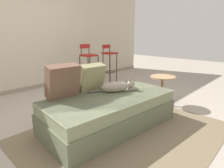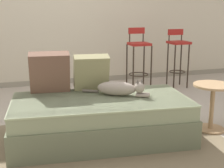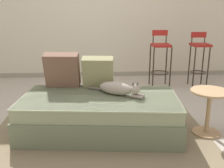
# 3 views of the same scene
# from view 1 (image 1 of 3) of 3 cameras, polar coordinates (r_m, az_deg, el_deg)

# --- Properties ---
(ground_plane) EXTENTS (16.00, 16.00, 0.00)m
(ground_plane) POSITION_cam_1_polar(r_m,az_deg,el_deg) (3.00, -6.24, -9.98)
(ground_plane) COLOR #A89E8E
(ground_plane) RESTS_ON ground
(wall_back_panel) EXTENTS (8.00, 0.10, 2.60)m
(wall_back_panel) POSITION_cam_1_polar(r_m,az_deg,el_deg) (4.68, -25.56, 14.03)
(wall_back_panel) COLOR beige
(wall_back_panel) RESTS_ON ground
(wall_baseboard_trim) EXTENTS (8.00, 0.02, 0.09)m
(wall_baseboard_trim) POSITION_cam_1_polar(r_m,az_deg,el_deg) (4.78, -23.64, -1.05)
(wall_baseboard_trim) COLOR gray
(wall_baseboard_trim) RESTS_ON ground
(area_rug) EXTENTS (2.52, 2.01, 0.01)m
(area_rug) POSITION_cam_1_polar(r_m,az_deg,el_deg) (2.56, 4.35, -14.47)
(area_rug) COLOR #75664C
(area_rug) RESTS_ON ground
(couch) EXTENTS (1.89, 1.07, 0.44)m
(couch) POSITION_cam_1_polar(r_m,az_deg,el_deg) (2.64, -0.66, -8.11)
(couch) COLOR #636B50
(couch) RESTS_ON ground
(throw_pillow_corner) EXTENTS (0.45, 0.28, 0.45)m
(throw_pillow_corner) POSITION_cam_1_polar(r_m,az_deg,el_deg) (2.52, -14.72, 0.91)
(throw_pillow_corner) COLOR brown
(throw_pillow_corner) RESTS_ON couch
(throw_pillow_middle) EXTENTS (0.40, 0.26, 0.41)m
(throw_pillow_middle) POSITION_cam_1_polar(r_m,az_deg,el_deg) (2.75, -6.26, 2.02)
(throw_pillow_middle) COLOR #847F56
(throw_pillow_middle) RESTS_ON couch
(cat) EXTENTS (0.66, 0.45, 0.19)m
(cat) POSITION_cam_1_polar(r_m,az_deg,el_deg) (2.74, 1.62, -0.76)
(cat) COLOR gray
(cat) RESTS_ON couch
(bar_stool_near_window) EXTENTS (0.34, 0.34, 1.03)m
(bar_stool_near_window) POSITION_cam_1_polar(r_m,az_deg,el_deg) (4.56, -7.14, 6.57)
(bar_stool_near_window) COLOR #2D2319
(bar_stool_near_window) RESTS_ON ground
(bar_stool_by_doorway) EXTENTS (0.32, 0.32, 0.99)m
(bar_stool_by_doorway) POSITION_cam_1_polar(r_m,az_deg,el_deg) (5.04, -0.78, 7.70)
(bar_stool_by_doorway) COLOR #2D2319
(bar_stool_by_doorway) RESTS_ON ground
(side_table) EXTENTS (0.44, 0.44, 0.53)m
(side_table) POSITION_cam_1_polar(r_m,az_deg,el_deg) (3.51, 15.06, -0.66)
(side_table) COLOR tan
(side_table) RESTS_ON ground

